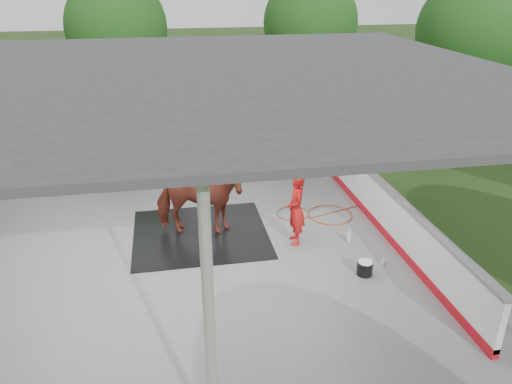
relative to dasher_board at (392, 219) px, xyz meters
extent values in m
plane|color=#1E3814|center=(-4.60, 0.00, -0.59)|extent=(100.00, 100.00, 0.00)
cube|color=slate|center=(-4.60, 0.00, -0.57)|extent=(12.00, 10.00, 0.05)
cylinder|color=beige|center=(-4.60, -4.70, 1.38)|extent=(0.14, 0.14, 3.85)
cylinder|color=beige|center=(-4.60, 4.70, 1.38)|extent=(0.14, 0.14, 3.85)
cylinder|color=beige|center=(1.10, 4.70, 1.38)|extent=(0.14, 0.14, 3.85)
cube|color=brown|center=(-4.60, -4.50, 3.26)|extent=(12.00, 0.10, 0.18)
cube|color=brown|center=(-4.60, -3.00, 3.26)|extent=(12.00, 0.10, 0.18)
cube|color=brown|center=(-4.60, -1.50, 3.26)|extent=(12.00, 0.10, 0.18)
cube|color=brown|center=(-4.60, 0.00, 3.26)|extent=(12.00, 0.10, 0.18)
cube|color=brown|center=(-4.60, 1.50, 3.26)|extent=(12.00, 0.10, 0.18)
cube|color=brown|center=(-4.60, 3.00, 3.26)|extent=(12.00, 0.10, 0.18)
cube|color=brown|center=(-4.60, 4.50, 3.26)|extent=(12.00, 0.10, 0.18)
cube|color=brown|center=(1.10, 0.00, 3.26)|extent=(0.12, 10.00, 0.18)
cube|color=#38383A|center=(-4.60, 0.00, 3.46)|extent=(12.60, 10.60, 0.10)
cube|color=#B40F19|center=(0.00, 0.00, -0.44)|extent=(0.14, 8.00, 0.20)
cube|color=white|center=(0.00, 0.00, 0.06)|extent=(0.12, 8.00, 1.00)
cube|color=slate|center=(0.00, 0.00, 0.58)|extent=(0.16, 8.00, 0.06)
cylinder|color=#382314|center=(-6.60, 12.00, 0.51)|extent=(0.36, 0.36, 2.20)
sphere|color=#194714|center=(-6.60, 12.00, 3.21)|extent=(4.00, 4.00, 4.00)
cylinder|color=#382314|center=(1.40, 12.00, 0.51)|extent=(0.36, 0.36, 2.20)
sphere|color=#194714|center=(1.40, 12.00, 3.21)|extent=(4.00, 4.00, 4.00)
cylinder|color=#382314|center=(6.40, 8.00, 0.51)|extent=(0.36, 0.36, 2.20)
sphere|color=#194714|center=(6.40, 8.00, 3.21)|extent=(4.00, 4.00, 4.00)
cube|color=black|center=(-4.31, 1.09, -0.53)|extent=(3.14, 2.94, 0.02)
imported|color=maroon|center=(-4.31, 1.09, 0.35)|extent=(2.19, 1.29, 1.73)
imported|color=red|center=(-2.20, 0.31, 0.30)|extent=(0.43, 0.63, 1.69)
cylinder|color=black|center=(-1.13, -1.27, -0.40)|extent=(0.33, 0.33, 0.29)
cylinder|color=white|center=(-1.13, -1.27, -0.26)|extent=(0.30, 0.30, 0.03)
imported|color=silver|center=(-0.97, 0.10, -0.38)|extent=(0.15, 0.15, 0.33)
imported|color=#338CD8|center=(-0.60, -0.99, -0.46)|extent=(0.11, 0.11, 0.17)
torus|color=#9E390B|center=(-0.96, 1.49, -0.53)|extent=(1.15, 1.15, 0.02)
torus|color=#9E390B|center=(-1.88, 1.74, -0.53)|extent=(0.84, 0.84, 0.02)
cylinder|color=#9E390B|center=(-0.77, 1.64, -0.53)|extent=(1.48, 0.50, 0.02)
camera|label=1|loc=(-4.92, -9.44, 5.16)|focal=35.00mm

